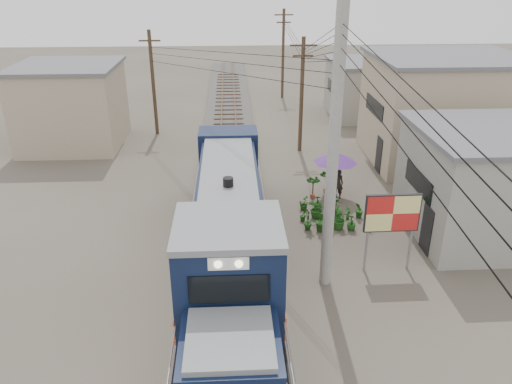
{
  "coord_description": "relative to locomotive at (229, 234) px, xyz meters",
  "views": [
    {
      "loc": [
        0.13,
        -15.87,
        10.74
      ],
      "look_at": [
        1.13,
        2.89,
        2.2
      ],
      "focal_mm": 35.0,
      "sensor_mm": 36.0,
      "label": 1
    }
  ],
  "objects": [
    {
      "name": "wooden_pole_mid",
      "position": [
        4.5,
        13.92,
        1.88
      ],
      "size": [
        1.6,
        0.24,
        7.0
      ],
      "color": "#4C3826",
      "rests_on": "ground"
    },
    {
      "name": "utility_pole_main",
      "position": [
        3.5,
        -0.58,
        3.2
      ],
      "size": [
        0.4,
        0.4,
        10.0
      ],
      "color": "#9E9B93",
      "rests_on": "ground"
    },
    {
      "name": "wooden_pole_far",
      "position": [
        4.8,
        27.92,
        2.13
      ],
      "size": [
        1.6,
        0.24,
        7.5
      ],
      "color": "#4C3826",
      "rests_on": "ground"
    },
    {
      "name": "shophouse_front",
      "position": [
        11.5,
        2.92,
        0.56
      ],
      "size": [
        7.35,
        6.3,
        4.7
      ],
      "color": "gray",
      "rests_on": "ground"
    },
    {
      "name": "ground",
      "position": [
        0.0,
        -0.08,
        -1.8
      ],
      "size": [
        120.0,
        120.0,
        0.0
      ],
      "primitive_type": "plane",
      "color": "#473F35",
      "rests_on": "ground"
    },
    {
      "name": "ballast",
      "position": [
        0.0,
        9.92,
        -1.72
      ],
      "size": [
        3.6,
        70.0,
        0.16
      ],
      "primitive_type": "cube",
      "color": "#595651",
      "rests_on": "ground"
    },
    {
      "name": "shophouse_mid",
      "position": [
        12.5,
        11.92,
        1.31
      ],
      "size": [
        8.4,
        7.35,
        6.2
      ],
      "color": "tan",
      "rests_on": "ground"
    },
    {
      "name": "locomotive",
      "position": [
        0.0,
        0.0,
        0.0
      ],
      "size": [
        3.08,
        16.8,
        4.16
      ],
      "color": "black",
      "rests_on": "ground"
    },
    {
      "name": "track",
      "position": [
        0.0,
        9.92,
        -1.54
      ],
      "size": [
        1.15,
        70.0,
        0.12
      ],
      "color": "#51331E",
      "rests_on": "ground"
    },
    {
      "name": "shophouse_back",
      "position": [
        11.0,
        21.92,
        0.31
      ],
      "size": [
        6.3,
        6.3,
        4.2
      ],
      "color": "gray",
      "rests_on": "ground"
    },
    {
      "name": "market_umbrella",
      "position": [
        5.28,
        6.9,
        0.32
      ],
      "size": [
        2.73,
        2.73,
        2.41
      ],
      "rotation": [
        0.0,
        0.0,
        -0.29
      ],
      "color": "black",
      "rests_on": "ground"
    },
    {
      "name": "vendor",
      "position": [
        5.43,
        6.69,
        -1.02
      ],
      "size": [
        0.6,
        0.41,
        1.57
      ],
      "primitive_type": "imported",
      "rotation": [
        0.0,
        0.0,
        3.07
      ],
      "color": "black",
      "rests_on": "ground"
    },
    {
      "name": "plant_nursery",
      "position": [
        4.49,
        4.05,
        -1.33
      ],
      "size": [
        3.21,
        2.9,
        1.14
      ],
      "color": "#1C4D16",
      "rests_on": "ground"
    },
    {
      "name": "wooden_pole_left",
      "position": [
        -5.0,
        17.92,
        1.88
      ],
      "size": [
        1.6,
        0.24,
        7.0
      ],
      "color": "#4C3826",
      "rests_on": "ground"
    },
    {
      "name": "shophouse_left",
      "position": [
        -10.0,
        15.92,
        0.81
      ],
      "size": [
        6.3,
        6.3,
        5.2
      ],
      "color": "tan",
      "rests_on": "ground"
    },
    {
      "name": "power_lines",
      "position": [
        -0.14,
        8.41,
        5.76
      ],
      "size": [
        9.65,
        19.0,
        3.3
      ],
      "color": "black",
      "rests_on": "ground"
    },
    {
      "name": "billboard",
      "position": [
        6.02,
        0.12,
        0.55
      ],
      "size": [
        2.07,
        0.15,
        3.2
      ],
      "rotation": [
        0.0,
        0.0,
        0.01
      ],
      "color": "#99999E",
      "rests_on": "ground"
    }
  ]
}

